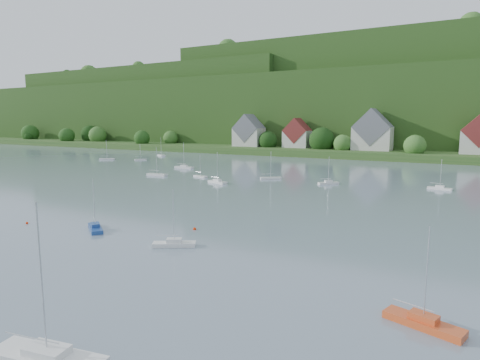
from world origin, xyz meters
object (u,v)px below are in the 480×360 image
at_px(near_sailboat_1, 95,227).
at_px(near_sailboat_4, 47,358).
at_px(near_sailboat_3, 174,243).
at_px(near_sailboat_5, 423,322).

bearing_deg(near_sailboat_1, near_sailboat_4, -10.72).
distance_m(near_sailboat_3, near_sailboat_4, 25.32).
bearing_deg(near_sailboat_3, near_sailboat_1, 146.64).
xyz_separation_m(near_sailboat_3, near_sailboat_5, (29.15, -6.95, 0.02)).
height_order(near_sailboat_3, near_sailboat_5, near_sailboat_5).
distance_m(near_sailboat_1, near_sailboat_3, 14.74).
bearing_deg(near_sailboat_1, near_sailboat_3, 33.44).
relative_size(near_sailboat_1, near_sailboat_5, 0.95).
xyz_separation_m(near_sailboat_3, near_sailboat_4, (8.38, -23.90, 0.11)).
bearing_deg(near_sailboat_5, near_sailboat_3, -175.95).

